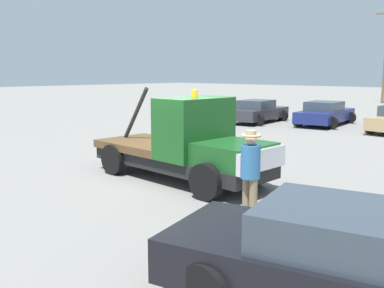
{
  "coord_description": "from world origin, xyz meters",
  "views": [
    {
      "loc": [
        8.19,
        -8.19,
        2.94
      ],
      "look_at": [
        0.5,
        0.0,
        1.05
      ],
      "focal_mm": 40.0,
      "sensor_mm": 36.0,
      "label": 1
    }
  ],
  "objects_px": {
    "parked_car_skyblue": "(220,107)",
    "parked_car_charcoal": "(258,112)",
    "foreground_car": "(368,267)",
    "person_near_truck": "(250,167)",
    "parked_car_navy": "(325,114)",
    "tow_truck": "(188,147)"
  },
  "relations": [
    {
      "from": "foreground_car",
      "to": "person_near_truck",
      "type": "relative_size",
      "value": 3.01
    },
    {
      "from": "person_near_truck",
      "to": "parked_car_navy",
      "type": "bearing_deg",
      "value": 34.23
    },
    {
      "from": "tow_truck",
      "to": "person_near_truck",
      "type": "bearing_deg",
      "value": -22.32
    },
    {
      "from": "parked_car_navy",
      "to": "person_near_truck",
      "type": "bearing_deg",
      "value": -166.15
    },
    {
      "from": "person_near_truck",
      "to": "parked_car_skyblue",
      "type": "distance_m",
      "value": 20.16
    },
    {
      "from": "tow_truck",
      "to": "parked_car_charcoal",
      "type": "relative_size",
      "value": 1.19
    },
    {
      "from": "foreground_car",
      "to": "parked_car_skyblue",
      "type": "bearing_deg",
      "value": 119.46
    },
    {
      "from": "person_near_truck",
      "to": "parked_car_skyblue",
      "type": "bearing_deg",
      "value": 54.26
    },
    {
      "from": "foreground_car",
      "to": "parked_car_skyblue",
      "type": "height_order",
      "value": "same"
    },
    {
      "from": "tow_truck",
      "to": "parked_car_navy",
      "type": "height_order",
      "value": "tow_truck"
    },
    {
      "from": "person_near_truck",
      "to": "parked_car_charcoal",
      "type": "height_order",
      "value": "person_near_truck"
    },
    {
      "from": "person_near_truck",
      "to": "parked_car_navy",
      "type": "relative_size",
      "value": 0.36
    },
    {
      "from": "person_near_truck",
      "to": "parked_car_charcoal",
      "type": "xyz_separation_m",
      "value": [
        -9.61,
        14.21,
        -0.42
      ]
    },
    {
      "from": "foreground_car",
      "to": "parked_car_charcoal",
      "type": "height_order",
      "value": "same"
    },
    {
      "from": "parked_car_skyblue",
      "to": "parked_car_navy",
      "type": "height_order",
      "value": "same"
    },
    {
      "from": "parked_car_charcoal",
      "to": "parked_car_navy",
      "type": "bearing_deg",
      "value": -72.78
    },
    {
      "from": "foreground_car",
      "to": "person_near_truck",
      "type": "xyz_separation_m",
      "value": [
        -3.1,
        1.95,
        0.42
      ]
    },
    {
      "from": "parked_car_skyblue",
      "to": "parked_car_charcoal",
      "type": "relative_size",
      "value": 0.93
    },
    {
      "from": "person_near_truck",
      "to": "parked_car_navy",
      "type": "distance_m",
      "value": 16.88
    },
    {
      "from": "foreground_car",
      "to": "person_near_truck",
      "type": "height_order",
      "value": "person_near_truck"
    },
    {
      "from": "person_near_truck",
      "to": "parked_car_charcoal",
      "type": "relative_size",
      "value": 0.38
    },
    {
      "from": "parked_car_navy",
      "to": "parked_car_skyblue",
      "type": "bearing_deg",
      "value": 87.23
    }
  ]
}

